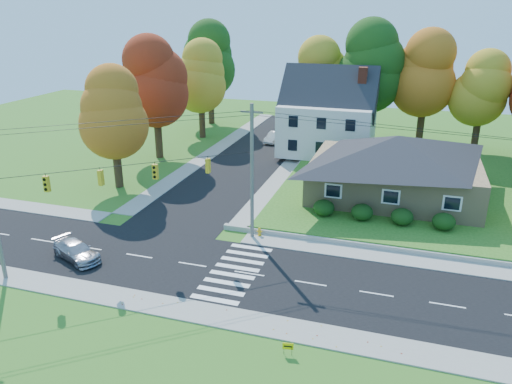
% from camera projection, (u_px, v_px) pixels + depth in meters
% --- Properties ---
extents(ground, '(120.00, 120.00, 0.00)m').
position_uv_depth(ground, '(249.00, 274.00, 32.06)').
color(ground, '#3D7923').
extents(road_main, '(90.00, 8.00, 0.02)m').
position_uv_depth(road_main, '(249.00, 274.00, 32.05)').
color(road_main, black).
rests_on(road_main, ground).
extents(road_cross, '(8.00, 44.00, 0.02)m').
position_uv_depth(road_cross, '(254.00, 155.00, 57.53)').
color(road_cross, black).
rests_on(road_cross, ground).
extents(sidewalk_north, '(90.00, 2.00, 0.08)m').
position_uv_depth(sidewalk_north, '(271.00, 241.00, 36.51)').
color(sidewalk_north, '#9C9A90').
rests_on(sidewalk_north, ground).
extents(sidewalk_south, '(90.00, 2.00, 0.08)m').
position_uv_depth(sidewalk_south, '(221.00, 317.00, 27.58)').
color(sidewalk_south, '#9C9A90').
rests_on(sidewalk_south, ground).
extents(lawn, '(30.00, 30.00, 0.50)m').
position_uv_depth(lawn, '(450.00, 186.00, 47.06)').
color(lawn, '#3D7923').
rests_on(lawn, ground).
extents(ranch_house, '(14.60, 10.60, 5.40)m').
position_uv_depth(ranch_house, '(395.00, 165.00, 42.95)').
color(ranch_house, tan).
rests_on(ranch_house, lawn).
extents(colonial_house, '(10.40, 8.40, 9.60)m').
position_uv_depth(colonial_house, '(328.00, 117.00, 55.45)').
color(colonial_house, silver).
rests_on(colonial_house, lawn).
extents(hedge_row, '(10.70, 1.70, 1.27)m').
position_uv_depth(hedge_row, '(382.00, 214.00, 38.30)').
color(hedge_row, '#163A10').
rests_on(hedge_row, lawn).
extents(traffic_infrastructure, '(38.10, 10.66, 10.00)m').
position_uv_depth(traffic_infrastructure, '(254.00, 192.00, 31.50)').
color(traffic_infrastructure, '#666059').
rests_on(traffic_infrastructure, ground).
extents(tree_lot_0, '(6.72, 6.72, 12.51)m').
position_uv_depth(tree_lot_0, '(322.00, 75.00, 60.07)').
color(tree_lot_0, '#3F2A19').
rests_on(tree_lot_0, lawn).
extents(tree_lot_1, '(7.84, 7.84, 14.60)m').
position_uv_depth(tree_lot_1, '(372.00, 67.00, 57.03)').
color(tree_lot_1, '#3F2A19').
rests_on(tree_lot_1, lawn).
extents(tree_lot_2, '(7.28, 7.28, 13.56)m').
position_uv_depth(tree_lot_2, '(427.00, 74.00, 56.46)').
color(tree_lot_2, '#3F2A19').
rests_on(tree_lot_2, lawn).
extents(tree_lot_3, '(6.16, 6.16, 11.47)m').
position_uv_depth(tree_lot_3, '(483.00, 89.00, 54.34)').
color(tree_lot_3, '#3F2A19').
rests_on(tree_lot_3, lawn).
extents(tree_west_0, '(6.16, 6.16, 11.47)m').
position_uv_depth(tree_west_0, '(112.00, 112.00, 45.06)').
color(tree_west_0, '#3F2A19').
rests_on(tree_west_0, ground).
extents(tree_west_1, '(7.28, 7.28, 13.56)m').
position_uv_depth(tree_west_1, '(155.00, 82.00, 53.82)').
color(tree_west_1, '#3F2A19').
rests_on(tree_west_1, ground).
extents(tree_west_2, '(6.72, 6.72, 12.51)m').
position_uv_depth(tree_west_2, '(200.00, 77.00, 62.69)').
color(tree_west_2, '#3F2A19').
rests_on(tree_west_2, ground).
extents(tree_west_3, '(7.84, 7.84, 14.60)m').
position_uv_depth(tree_west_3, '(210.00, 59.00, 69.94)').
color(tree_west_3, '#3F2A19').
rests_on(tree_west_3, ground).
extents(silver_sedan, '(4.50, 3.26, 1.21)m').
position_uv_depth(silver_sedan, '(76.00, 251.00, 33.69)').
color(silver_sedan, '#A1A0A9').
rests_on(silver_sedan, road_main).
extents(white_car, '(1.81, 3.99, 1.27)m').
position_uv_depth(white_car, '(274.00, 137.00, 62.73)').
color(white_car, silver).
rests_on(white_car, road_cross).
extents(fire_hydrant, '(0.40, 0.31, 0.70)m').
position_uv_depth(fire_hydrant, '(259.00, 232.00, 37.18)').
color(fire_hydrant, gold).
rests_on(fire_hydrant, ground).
extents(yard_sign, '(0.54, 0.12, 0.68)m').
position_uv_depth(yard_sign, '(288.00, 347.00, 24.46)').
color(yard_sign, black).
rests_on(yard_sign, ground).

